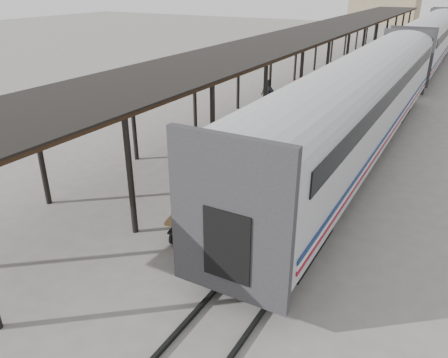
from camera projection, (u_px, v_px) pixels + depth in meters
ground at (203, 215)px, 15.32m from camera, size 160.00×160.00×0.00m
train at (429, 38)px, 39.54m from camera, size 3.45×76.01×4.01m
canopy at (327, 29)px, 34.18m from camera, size 4.90×64.30×4.15m
rails at (424, 68)px, 40.79m from camera, size 1.54×150.00×0.12m
building_left at (385, 6)px, 83.49m from camera, size 12.00×8.00×6.00m
baggage_cart at (198, 213)px, 14.12m from camera, size 1.70×2.60×0.86m
suitcase_stack at (199, 196)px, 14.32m from camera, size 1.24×1.26×0.60m
luggage_tug at (298, 91)px, 30.10m from camera, size 1.27×1.53×1.17m
porter at (192, 190)px, 13.01m from camera, size 0.55×0.76×1.92m
pedestrian at (268, 96)px, 27.05m from camera, size 1.24×0.79×1.97m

